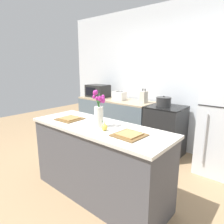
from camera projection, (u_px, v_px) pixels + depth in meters
ground_plane at (99, 193)px, 2.55m from camera, size 10.00×10.00×0.00m
back_wall at (173, 79)px, 3.73m from camera, size 5.20×0.08×2.70m
kitchen_island at (99, 161)px, 2.45m from camera, size 1.80×0.66×0.91m
back_counter at (115, 120)px, 4.30m from camera, size 1.68×0.60×0.90m
stove_range at (165, 131)px, 3.57m from camera, size 0.60×0.61×0.90m
flower_vase at (99, 112)px, 2.27m from camera, size 0.15×0.15×0.43m
pear_figurine at (104, 127)px, 2.15m from camera, size 0.07×0.07×0.11m
plate_setting_left at (70, 119)px, 2.61m from camera, size 0.31×0.31×0.02m
plate_setting_right at (129, 135)px, 2.01m from camera, size 0.31×0.31×0.02m
toaster at (119, 96)px, 4.11m from camera, size 0.28×0.18×0.17m
cooking_pot at (164, 102)px, 3.47m from camera, size 0.26×0.26×0.18m
microwave at (98, 91)px, 4.49m from camera, size 0.48×0.37×0.27m
knife_block at (144, 97)px, 3.77m from camera, size 0.10×0.14×0.27m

